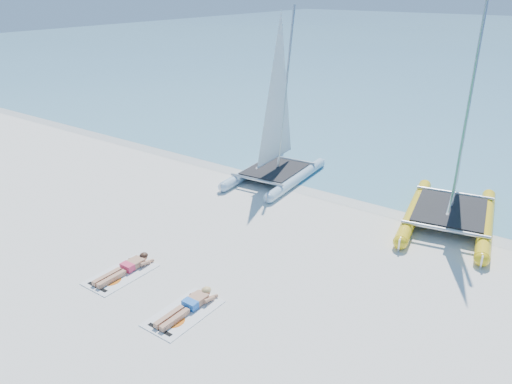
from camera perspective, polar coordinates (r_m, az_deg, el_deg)
ground at (r=13.88m, az=-0.30°, el=-7.87°), size 140.00×140.00×0.00m
wet_sand_strip at (r=18.12m, az=10.06°, el=-0.52°), size 140.00×1.40×0.01m
catamaran_blue at (r=18.96m, az=2.38°, el=7.16°), size 2.71×4.99×6.56m
catamaran_yellow at (r=16.80m, az=22.39°, el=4.63°), size 3.53×5.93×7.36m
towel_a at (r=13.73m, az=-15.17°, el=-9.07°), size 1.00×1.85×0.02m
sunbather_a at (r=13.78m, az=-14.60°, el=-8.37°), size 0.37×1.73×0.26m
towel_b at (r=12.01m, az=-8.27°, el=-13.54°), size 1.00×1.85×0.02m
sunbather_b at (r=12.06m, az=-7.66°, el=-12.70°), size 0.37×1.73×0.26m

